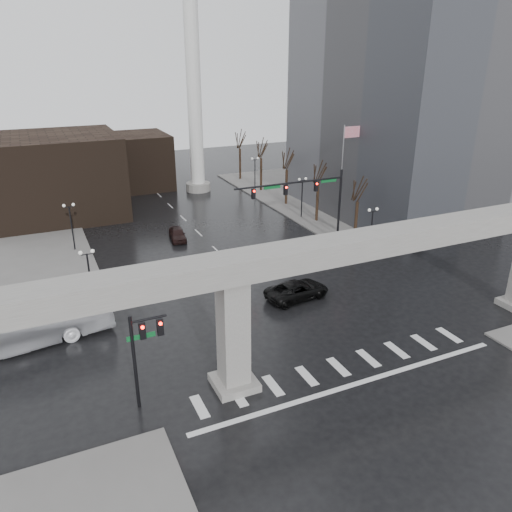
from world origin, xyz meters
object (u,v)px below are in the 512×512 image
at_px(far_car, 177,234).
at_px(pickup_truck, 297,290).
at_px(signal_mast_arm, 309,194).
at_px(city_bus, 12,324).

bearing_deg(far_car, pickup_truck, -65.69).
xyz_separation_m(signal_mast_arm, pickup_truck, (-6.69, -9.97, -5.06)).
relative_size(pickup_truck, city_bus, 0.42).
relative_size(signal_mast_arm, pickup_truck, 2.19).
bearing_deg(signal_mast_arm, pickup_truck, -123.85).
xyz_separation_m(signal_mast_arm, city_bus, (-28.26, -8.39, -3.98)).
distance_m(pickup_truck, far_car, 18.59).
distance_m(city_bus, far_car, 23.17).
bearing_deg(pickup_truck, far_car, 9.28).
height_order(signal_mast_arm, city_bus, signal_mast_arm).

